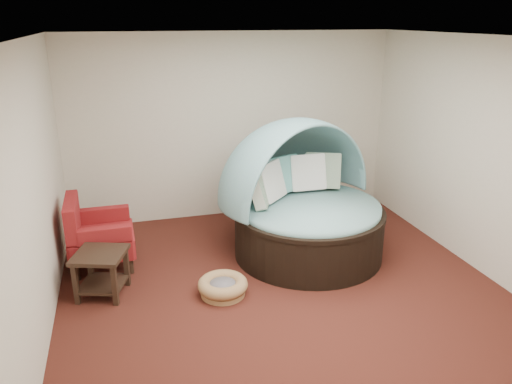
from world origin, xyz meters
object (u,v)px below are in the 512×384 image
object	(u,v)px
pet_basket	(223,286)
side_table	(101,268)
red_armchair	(96,235)
canopy_daybed	(303,193)

from	to	relation	value
pet_basket	side_table	distance (m)	1.38
pet_basket	red_armchair	xyz separation A→B (m)	(-1.37, 1.11, 0.32)
red_armchair	side_table	distance (m)	0.74
red_armchair	side_table	size ratio (longest dim) A/B	1.35
canopy_daybed	side_table	bearing A→B (deg)	167.89
canopy_daybed	pet_basket	world-z (taller)	canopy_daybed
pet_basket	side_table	xyz separation A→B (m)	(-1.31, 0.38, 0.23)
red_armchair	side_table	xyz separation A→B (m)	(0.06, -0.73, -0.09)
canopy_daybed	red_armchair	distance (m)	2.67
pet_basket	red_armchair	size ratio (longest dim) A/B	0.82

